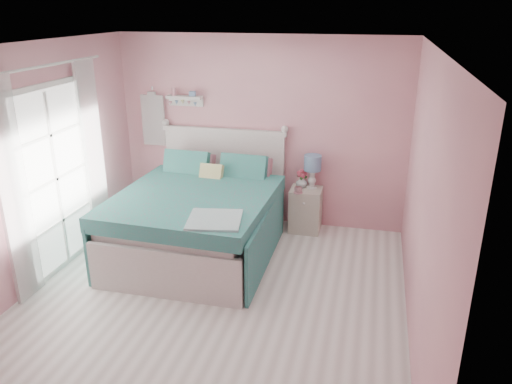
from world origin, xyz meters
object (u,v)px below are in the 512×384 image
at_px(vase, 302,182).
at_px(teacup, 298,190).
at_px(bed, 200,219).
at_px(table_lamp, 313,165).
at_px(nightstand, 305,210).

bearing_deg(vase, teacup, -92.59).
bearing_deg(teacup, bed, -146.01).
xyz_separation_m(bed, vase, (1.13, 0.98, 0.25)).
height_order(bed, vase, bed).
xyz_separation_m(table_lamp, vase, (-0.14, -0.01, -0.24)).
bearing_deg(teacup, table_lamp, 57.32).
bearing_deg(vase, bed, -139.16).
distance_m(bed, table_lamp, 1.68).
height_order(nightstand, teacup, teacup).
height_order(bed, teacup, bed).
bearing_deg(nightstand, vase, 144.91).
relative_size(table_lamp, teacup, 4.38).
height_order(vase, teacup, vase).
bearing_deg(table_lamp, bed, -142.11).
relative_size(nightstand, vase, 3.80).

